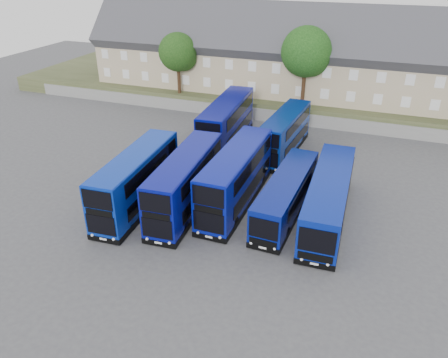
# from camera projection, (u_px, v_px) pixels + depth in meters

# --- Properties ---
(ground) EXTENTS (120.00, 120.00, 0.00)m
(ground) POSITION_uv_depth(u_px,v_px,m) (206.00, 227.00, 32.89)
(ground) COLOR #49494E
(ground) RESTS_ON ground
(retaining_wall) EXTENTS (70.00, 0.40, 1.50)m
(retaining_wall) POSITION_uv_depth(u_px,v_px,m) (282.00, 117.00, 52.49)
(retaining_wall) COLOR slate
(retaining_wall) RESTS_ON ground
(earth_bank) EXTENTS (80.00, 20.00, 2.00)m
(earth_bank) POSITION_uv_depth(u_px,v_px,m) (299.00, 92.00, 60.68)
(earth_bank) COLOR #3F4828
(earth_bank) RESTS_ON ground
(terrace_row) EXTENTS (48.00, 10.40, 11.20)m
(terrace_row) POSITION_uv_depth(u_px,v_px,m) (273.00, 56.00, 55.68)
(terrace_row) COLOR tan
(terrace_row) RESTS_ON earth_bank
(dd_front_left) EXTENTS (3.23, 11.34, 4.46)m
(dd_front_left) POSITION_uv_depth(u_px,v_px,m) (137.00, 181.00, 34.76)
(dd_front_left) COLOR #092CA7
(dd_front_left) RESTS_ON ground
(dd_front_mid) EXTENTS (3.32, 11.42, 4.48)m
(dd_front_mid) POSITION_uv_depth(u_px,v_px,m) (186.00, 184.00, 34.39)
(dd_front_mid) COLOR #070E87
(dd_front_mid) RESTS_ON ground
(dd_front_right) EXTENTS (2.76, 11.60, 4.60)m
(dd_front_right) POSITION_uv_depth(u_px,v_px,m) (236.00, 179.00, 34.99)
(dd_front_right) COLOR #081392
(dd_front_right) RESTS_ON ground
(dd_rear_left) EXTENTS (3.40, 12.14, 4.78)m
(dd_rear_left) POSITION_uv_depth(u_px,v_px,m) (227.00, 124.00, 45.75)
(dd_rear_left) COLOR #070D88
(dd_rear_left) RESTS_ON ground
(dd_rear_right) EXTENTS (3.14, 10.63, 4.17)m
(dd_rear_right) POSITION_uv_depth(u_px,v_px,m) (285.00, 134.00, 44.06)
(dd_rear_right) COLOR navy
(dd_rear_right) RESTS_ON ground
(coach_east_a) EXTENTS (2.94, 11.52, 3.12)m
(coach_east_a) POSITION_uv_depth(u_px,v_px,m) (286.00, 196.00, 34.07)
(coach_east_a) COLOR navy
(coach_east_a) RESTS_ON ground
(coach_east_b) EXTENTS (3.06, 13.04, 3.55)m
(coach_east_b) POSITION_uv_depth(u_px,v_px,m) (328.00, 199.00, 33.20)
(coach_east_b) COLOR #081E93
(coach_east_b) RESTS_ON ground
(tree_west) EXTENTS (4.80, 4.80, 7.65)m
(tree_west) POSITION_uv_depth(u_px,v_px,m) (179.00, 54.00, 54.72)
(tree_west) COLOR #382314
(tree_west) RESTS_ON earth_bank
(tree_mid) EXTENTS (5.76, 5.76, 9.18)m
(tree_mid) POSITION_uv_depth(u_px,v_px,m) (308.00, 54.00, 49.76)
(tree_mid) COLOR #382314
(tree_mid) RESTS_ON earth_bank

